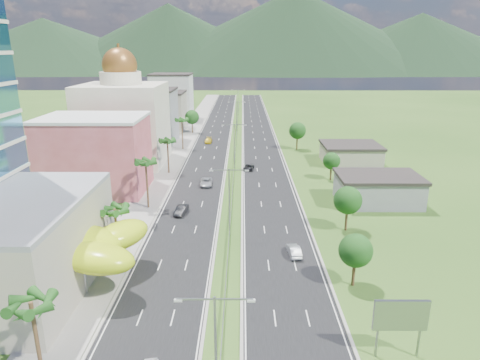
{
  "coord_description": "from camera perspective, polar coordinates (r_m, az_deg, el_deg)",
  "views": [
    {
      "loc": [
        2.06,
        -52.66,
        28.69
      ],
      "look_at": [
        1.63,
        17.09,
        7.0
      ],
      "focal_mm": 32.0,
      "sensor_mm": 36.0,
      "label": 1
    }
  ],
  "objects": [
    {
      "name": "car_dark_left",
      "position": [
        77.54,
        -7.83,
        -3.98
      ],
      "size": [
        2.29,
        4.82,
        1.53
      ],
      "primitive_type": "imported",
      "rotation": [
        0.0,
        0.0,
        -0.15
      ],
      "color": "black",
      "rests_on": "road_left"
    },
    {
      "name": "leafy_tree_rb",
      "position": [
        70.86,
        14.18,
        -2.66
      ],
      "size": [
        4.55,
        4.55,
        7.47
      ],
      "color": "#47301C",
      "rests_on": "ground"
    },
    {
      "name": "palm_tree_d",
      "position": [
        101.45,
        -9.66,
        5.0
      ],
      "size": [
        3.6,
        3.6,
        8.6
      ],
      "color": "#47301C",
      "rests_on": "ground"
    },
    {
      "name": "streetlight_median_a",
      "position": [
        35.36,
        -3.28,
        -21.11
      ],
      "size": [
        6.04,
        0.25,
        11.0
      ],
      "color": "gray",
      "rests_on": "ground"
    },
    {
      "name": "billboard",
      "position": [
        44.87,
        20.65,
        -16.72
      ],
      "size": [
        5.2,
        0.35,
        6.2
      ],
      "color": "gray",
      "rests_on": "ground"
    },
    {
      "name": "leafy_tree_rc",
      "position": [
        97.85,
        12.11,
        2.49
      ],
      "size": [
        3.85,
        3.85,
        6.33
      ],
      "color": "#47301C",
      "rests_on": "ground"
    },
    {
      "name": "car_yellow_far_left",
      "position": [
        134.86,
        -4.23,
        5.28
      ],
      "size": [
        2.1,
        5.04,
        1.46
      ],
      "primitive_type": "imported",
      "rotation": [
        0.0,
        0.0,
        -0.01
      ],
      "color": "gold",
      "rests_on": "road_left"
    },
    {
      "name": "palm_tree_a",
      "position": [
        40.93,
        -26.06,
        -15.01
      ],
      "size": [
        3.6,
        3.6,
        9.1
      ],
      "color": "#47301C",
      "rests_on": "ground"
    },
    {
      "name": "sidewalk_left",
      "position": [
        146.75,
        -7.16,
        5.89
      ],
      "size": [
        7.0,
        260.0,
        0.12
      ],
      "primitive_type": "cube",
      "color": "gray",
      "rests_on": "ground"
    },
    {
      "name": "car_silver_mid_left",
      "position": [
        92.8,
        -4.53,
        -0.29
      ],
      "size": [
        2.6,
        5.39,
        1.48
      ],
      "primitive_type": "imported",
      "rotation": [
        0.0,
        0.0,
        0.03
      ],
      "color": "#929499",
      "rests_on": "road_left"
    },
    {
      "name": "streetlight_median_d",
      "position": [
        149.29,
        -0.45,
        8.82
      ],
      "size": [
        6.04,
        0.25,
        11.0
      ],
      "color": "gray",
      "rests_on": "ground"
    },
    {
      "name": "car_silver_right",
      "position": [
        62.77,
        7.21,
        -9.29
      ],
      "size": [
        1.92,
        4.51,
        1.45
      ],
      "primitive_type": "imported",
      "rotation": [
        0.0,
        0.0,
        3.23
      ],
      "color": "#AAADB2",
      "rests_on": "road_right"
    },
    {
      "name": "leafy_tree_rd",
      "position": [
        125.83,
        7.67,
        6.54
      ],
      "size": [
        4.9,
        4.9,
        8.05
      ],
      "color": "#47301C",
      "rests_on": "ground"
    },
    {
      "name": "shed_near",
      "position": [
        85.96,
        17.9,
        -1.33
      ],
      "size": [
        15.0,
        10.0,
        5.0
      ],
      "primitive_type": "cube",
      "color": "gray",
      "rests_on": "ground"
    },
    {
      "name": "midrise_beige",
      "position": [
        158.92,
        -10.32,
        8.97
      ],
      "size": [
        16.0,
        15.0,
        13.0
      ],
      "primitive_type": "cube",
      "color": "#A69B88",
      "rests_on": "ground"
    },
    {
      "name": "midrise_grey",
      "position": [
        137.37,
        -11.99,
        8.24
      ],
      "size": [
        16.0,
        15.0,
        16.0
      ],
      "primitive_type": "cube",
      "color": "gray",
      "rests_on": "ground"
    },
    {
      "name": "lime_canopy",
      "position": [
        58.44,
        -22.08,
        -8.01
      ],
      "size": [
        18.0,
        15.0,
        7.4
      ],
      "color": "#BDDB15",
      "rests_on": "ground"
    },
    {
      "name": "palm_tree_c",
      "position": [
        79.31,
        -12.46,
        2.11
      ],
      "size": [
        3.6,
        3.6,
        9.6
      ],
      "color": "#47301C",
      "rests_on": "ground"
    },
    {
      "name": "midrise_white",
      "position": [
        181.09,
        -9.05,
        10.82
      ],
      "size": [
        16.0,
        15.0,
        18.0
      ],
      "primitive_type": "cube",
      "color": "silver",
      "rests_on": "ground"
    },
    {
      "name": "road_right",
      "position": [
        145.61,
        2.5,
        5.9
      ],
      "size": [
        11.0,
        260.0,
        0.04
      ],
      "primitive_type": "cube",
      "color": "black",
      "rests_on": "ground"
    },
    {
      "name": "ground",
      "position": [
        60.0,
        -1.69,
        -11.3
      ],
      "size": [
        500.0,
        500.0,
        0.0
      ],
      "primitive_type": "plane",
      "color": "#2D5119",
      "rests_on": "ground"
    },
    {
      "name": "streetlight_median_e",
      "position": [
        193.91,
        -0.27,
        10.78
      ],
      "size": [
        6.04,
        0.25,
        11.0
      ],
      "color": "gray",
      "rests_on": "ground"
    },
    {
      "name": "domed_building",
      "position": [
        113.11,
        -15.21,
        7.86
      ],
      "size": [
        20.0,
        20.0,
        28.7
      ],
      "color": "beige",
      "rests_on": "ground"
    },
    {
      "name": "streetlight_median_b",
      "position": [
        66.42,
        -1.45,
        -2.02
      ],
      "size": [
        6.04,
        0.25,
        11.0
      ],
      "color": "gray",
      "rests_on": "ground"
    },
    {
      "name": "palm_tree_b",
      "position": [
        61.35,
        -16.35,
        -4.1
      ],
      "size": [
        3.6,
        3.6,
        8.1
      ],
      "color": "#47301C",
      "rests_on": "ground"
    },
    {
      "name": "motorcycle",
      "position": [
        72.05,
        -11.23,
        -5.92
      ],
      "size": [
        0.75,
        2.16,
        1.36
      ],
      "primitive_type": "imported",
      "rotation": [
        0.0,
        0.0,
        -0.05
      ],
      "color": "black",
      "rests_on": "road_left"
    },
    {
      "name": "car_dark_far_right",
      "position": [
        104.7,
        1.19,
        1.77
      ],
      "size": [
        2.81,
        5.04,
        1.33
      ],
      "primitive_type": "imported",
      "rotation": [
        0.0,
        0.0,
        3.01
      ],
      "color": "black",
      "rests_on": "road_right"
    },
    {
      "name": "mountain_ridge",
      "position": [
        506.8,
        7.12,
        13.9
      ],
      "size": [
        860.0,
        140.0,
        90.0
      ],
      "primitive_type": null,
      "color": "black",
      "rests_on": "ground"
    },
    {
      "name": "streetlight_median_c",
      "position": [
        105.0,
        -0.78,
        5.21
      ],
      "size": [
        6.04,
        0.25,
        11.0
      ],
      "color": "gray",
      "rests_on": "ground"
    },
    {
      "name": "pink_shophouse",
      "position": [
        92.3,
        -18.69,
        3.08
      ],
      "size": [
        20.0,
        15.0,
        15.0
      ],
      "primitive_type": "cube",
      "color": "#BA4C4F",
      "rests_on": "ground"
    },
    {
      "name": "palm_tree_e",
      "position": [
        125.57,
        -7.76,
        7.78
      ],
      "size": [
        3.6,
        3.6,
        9.4
      ],
      "color": "#47301C",
      "rests_on": "ground"
    },
    {
      "name": "leafy_tree_ra",
      "position": [
        55.11,
        15.16,
        -9.09
      ],
      "size": [
        4.2,
        4.2,
        6.9
      ],
      "color": "#47301C",
      "rests_on": "ground"
    },
    {
      "name": "median_guardrail",
      "position": [
        127.79,
        -0.58,
        4.58
      ],
      "size": [
        0.1,
        216.06,
        0.76
      ],
      "color": "gray",
      "rests_on": "ground"
    },
    {
      "name": "leafy_tree_lfar",
      "position": [
        150.48,
        -6.42,
        8.33
      ],
      "size": [
        4.9,
        4.9,
        8.05
      ],
      "color": "#47301C",
      "rests_on": "ground"
    },
    {
      "name": "road_left",
      "position": [
        145.82,
        -3.43,
        5.9
      ],
      "size": [
        11.0,
        260.0,
        0.04
      ],
      "primitive_type": "cube",
      "color": "black",
      "rests_on": "ground"
    },
    {
      "name": "shed_far",
      "position": [
        114.34,
        14.51,
        3.32
      ],
      "size": [
        14.0,
        12.0,
        4.4
      ],
      "primitive_type": "cube",
      "color": "#A69B88",
      "rests_on": "ground"
    }
  ]
}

